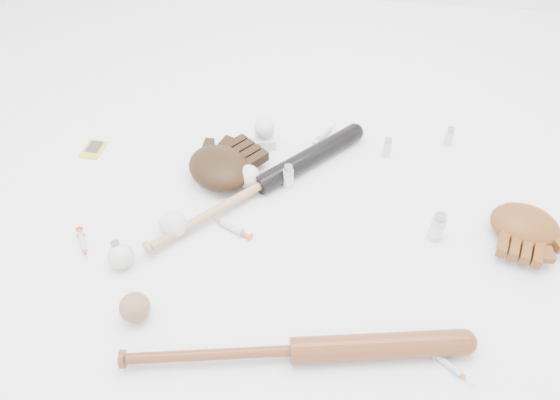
# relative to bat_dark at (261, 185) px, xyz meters

# --- Properties ---
(bat_dark) EXTENTS (0.65, 0.68, 0.06)m
(bat_dark) POSITION_rel_bat_dark_xyz_m (0.00, 0.00, 0.00)
(bat_dark) COLOR black
(bat_dark) RESTS_ON ground
(bat_wood) EXTENTS (0.89, 0.22, 0.07)m
(bat_wood) POSITION_rel_bat_dark_xyz_m (0.16, -0.56, 0.00)
(bat_wood) COLOR brown
(bat_wood) RESTS_ON ground
(glove_dark) EXTENTS (0.37, 0.37, 0.10)m
(glove_dark) POSITION_rel_bat_dark_xyz_m (-0.14, 0.05, 0.02)
(glove_dark) COLOR black
(glove_dark) RESTS_ON ground
(glove_tan) EXTENTS (0.29, 0.29, 0.08)m
(glove_tan) POSITION_rel_bat_dark_xyz_m (0.79, -0.08, 0.01)
(glove_tan) COLOR brown
(glove_tan) RESTS_ON ground
(trading_card) EXTENTS (0.07, 0.10, 0.01)m
(trading_card) POSITION_rel_bat_dark_xyz_m (-0.61, 0.13, -0.03)
(trading_card) COLOR gold
(trading_card) RESTS_ON ground
(pedestal) EXTENTS (0.09, 0.09, 0.04)m
(pedestal) POSITION_rel_bat_dark_xyz_m (-0.02, 0.23, -0.01)
(pedestal) COLOR white
(pedestal) RESTS_ON ground
(baseball_on_pedestal) EXTENTS (0.07, 0.07, 0.07)m
(baseball_on_pedestal) POSITION_rel_bat_dark_xyz_m (-0.02, 0.23, 0.04)
(baseball_on_pedestal) COLOR silver
(baseball_on_pedestal) RESTS_ON pedestal
(baseball_left) EXTENTS (0.07, 0.07, 0.07)m
(baseball_left) POSITION_rel_bat_dark_xyz_m (-0.35, -0.33, 0.00)
(baseball_left) COLOR silver
(baseball_left) RESTS_ON ground
(baseball_upper) EXTENTS (0.08, 0.08, 0.08)m
(baseball_upper) POSITION_rel_bat_dark_xyz_m (-0.05, 0.02, 0.01)
(baseball_upper) COLOR silver
(baseball_upper) RESTS_ON ground
(baseball_mid) EXTENTS (0.08, 0.08, 0.08)m
(baseball_mid) POSITION_rel_bat_dark_xyz_m (-0.23, -0.21, 0.01)
(baseball_mid) COLOR silver
(baseball_mid) RESTS_ON ground
(baseball_aged) EXTENTS (0.08, 0.08, 0.08)m
(baseball_aged) POSITION_rel_bat_dark_xyz_m (-0.26, -0.49, 0.01)
(baseball_aged) COLOR olive
(baseball_aged) RESTS_ON ground
(syringe_0) EXTENTS (0.09, 0.13, 0.02)m
(syringe_0) POSITION_rel_bat_dark_xyz_m (-0.49, -0.28, -0.02)
(syringe_0) COLOR #ADBCC6
(syringe_0) RESTS_ON ground
(syringe_1) EXTENTS (0.16, 0.10, 0.02)m
(syringe_1) POSITION_rel_bat_dark_xyz_m (-0.07, -0.17, -0.02)
(syringe_1) COLOR #ADBCC6
(syringe_1) RESTS_ON ground
(syringe_2) EXTENTS (0.10, 0.16, 0.02)m
(syringe_2) POSITION_rel_bat_dark_xyz_m (0.18, 0.30, -0.02)
(syringe_2) COLOR #ADBCC6
(syringe_2) RESTS_ON ground
(syringe_3) EXTENTS (0.14, 0.12, 0.02)m
(syringe_3) POSITION_rel_bat_dark_xyz_m (0.54, -0.54, -0.02)
(syringe_3) COLOR #ADBCC6
(syringe_3) RESTS_ON ground
(vial_0) EXTENTS (0.03, 0.03, 0.07)m
(vial_0) POSITION_rel_bat_dark_xyz_m (0.61, 0.31, 0.00)
(vial_0) COLOR silver
(vial_0) RESTS_ON ground
(vial_1) EXTENTS (0.03, 0.03, 0.07)m
(vial_1) POSITION_rel_bat_dark_xyz_m (0.40, 0.23, 0.00)
(vial_1) COLOR silver
(vial_1) RESTS_ON ground
(vial_2) EXTENTS (0.03, 0.03, 0.09)m
(vial_2) POSITION_rel_bat_dark_xyz_m (0.08, 0.04, 0.01)
(vial_2) COLOR silver
(vial_2) RESTS_ON ground
(vial_3) EXTENTS (0.04, 0.04, 0.10)m
(vial_3) POSITION_rel_bat_dark_xyz_m (0.54, -0.12, 0.02)
(vial_3) COLOR silver
(vial_3) RESTS_ON ground
(vial_4) EXTENTS (0.03, 0.03, 0.08)m
(vial_4) POSITION_rel_bat_dark_xyz_m (-0.36, -0.32, 0.01)
(vial_4) COLOR silver
(vial_4) RESTS_ON ground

